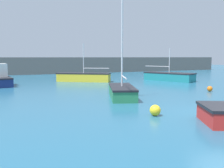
{
  "coord_description": "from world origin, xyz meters",
  "views": [
    {
      "loc": [
        -9.27,
        -7.98,
        2.68
      ],
      "look_at": [
        -0.92,
        10.13,
        0.52
      ],
      "focal_mm": 40.0,
      "sensor_mm": 36.0,
      "label": 1
    }
  ],
  "objects": [
    {
      "name": "sailboat_tall_mast",
      "position": [
        -1.84,
        6.59,
        0.43
      ],
      "size": [
        2.98,
        4.61,
        6.61
      ],
      "rotation": [
        0.0,
        0.0,
        1.2
      ],
      "color": "#287A4C",
      "rests_on": "ground_plane"
    },
    {
      "name": "mooring_buoy_orange",
      "position": [
        5.79,
        6.39,
        0.21
      ],
      "size": [
        0.41,
        0.41,
        0.41
      ],
      "primitive_type": "sphere",
      "color": "orange",
      "rests_on": "ground_plane"
    },
    {
      "name": "sailboat_twin_hulled",
      "position": [
        8.38,
        14.88,
        0.48
      ],
      "size": [
        4.08,
        5.93,
        3.66
      ],
      "rotation": [
        0.0,
        0.0,
        5.14
      ],
      "color": "teal",
      "rests_on": "ground_plane"
    },
    {
      "name": "mooring_buoy_yellow",
      "position": [
        -2.78,
        1.37,
        0.25
      ],
      "size": [
        0.51,
        0.51,
        0.51
      ],
      "primitive_type": "sphere",
      "color": "yellow",
      "rests_on": "ground_plane"
    },
    {
      "name": "harbor_breakwater",
      "position": [
        0.0,
        32.73,
        1.31
      ],
      "size": [
        64.39,
        2.6,
        2.63
      ],
      "primitive_type": "cube",
      "color": "#66605B",
      "rests_on": "ground_plane"
    },
    {
      "name": "sailboat_short_mast",
      "position": [
        -0.7,
        18.05,
        0.49
      ],
      "size": [
        5.69,
        4.56,
        4.21
      ],
      "rotation": [
        0.0,
        0.0,
        2.54
      ],
      "color": "yellow",
      "rests_on": "ground_plane"
    },
    {
      "name": "ground_plane",
      "position": [
        0.0,
        0.0,
        -0.1
      ],
      "size": [
        120.0,
        120.0,
        0.2
      ],
      "primitive_type": "cube",
      "color": "#235B7A"
    }
  ]
}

